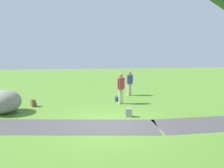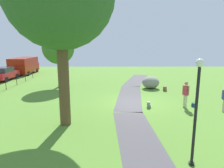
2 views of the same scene
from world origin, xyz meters
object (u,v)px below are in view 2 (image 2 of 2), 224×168
object	(u,v)px
spare_backpack_on_lawn	(149,105)
parked_hatchback_blue	(5,74)
lawn_boulder	(151,82)
handbag_on_grass	(194,105)
woman_with_handbag	(186,93)
backpack_by_boulder	(165,89)
delivery_van	(24,65)
frisbee_on_grass	(153,90)
lamp_post	(197,102)
young_tree_near_path	(58,48)

from	to	relation	value
spare_backpack_on_lawn	parked_hatchback_blue	bearing A→B (deg)	54.96
lawn_boulder	handbag_on_grass	distance (m)	6.17
woman_with_handbag	backpack_by_boulder	world-z (taller)	woman_with_handbag
backpack_by_boulder	delivery_van	distance (m)	20.45
woman_with_handbag	parked_hatchback_blue	bearing A→B (deg)	58.95
spare_backpack_on_lawn	handbag_on_grass	bearing A→B (deg)	-87.24
handbag_on_grass	parked_hatchback_blue	xyz separation A→B (m)	(10.34, 18.09, 0.66)
woman_with_handbag	frisbee_on_grass	bearing A→B (deg)	10.59
woman_with_handbag	handbag_on_grass	world-z (taller)	woman_with_handbag
handbag_on_grass	backpack_by_boulder	xyz separation A→B (m)	(4.75, 0.73, 0.05)
lawn_boulder	parked_hatchback_blue	world-z (taller)	parked_hatchback_blue
backpack_by_boulder	spare_backpack_on_lawn	bearing A→B (deg)	153.91
lamp_post	lawn_boulder	distance (m)	12.76
lawn_boulder	lamp_post	bearing A→B (deg)	175.51
handbag_on_grass	delivery_van	world-z (taller)	delivery_van
lawn_boulder	frisbee_on_grass	distance (m)	0.91
lawn_boulder	backpack_by_boulder	world-z (taller)	lawn_boulder
backpack_by_boulder	frisbee_on_grass	world-z (taller)	backpack_by_boulder
woman_with_handbag	parked_hatchback_blue	size ratio (longest dim) A/B	0.44
parked_hatchback_blue	spare_backpack_on_lawn	bearing A→B (deg)	-125.04
lawn_boulder	delivery_van	world-z (taller)	delivery_van
lawn_boulder	young_tree_near_path	bearing A→B (deg)	83.70
handbag_on_grass	parked_hatchback_blue	world-z (taller)	parked_hatchback_blue
lamp_post	delivery_van	distance (m)	27.04
lamp_post	handbag_on_grass	world-z (taller)	lamp_post
woman_with_handbag	delivery_van	xyz separation A→B (m)	(15.76, 17.34, 0.23)
spare_backpack_on_lawn	frisbee_on_grass	world-z (taller)	spare_backpack_on_lawn
young_tree_near_path	backpack_by_boulder	distance (m)	10.90
woman_with_handbag	frisbee_on_grass	world-z (taller)	woman_with_handbag
young_tree_near_path	spare_backpack_on_lawn	world-z (taller)	young_tree_near_path
parked_hatchback_blue	lawn_boulder	bearing A→B (deg)	-105.33
parked_hatchback_blue	delivery_van	size ratio (longest dim) A/B	0.72
handbag_on_grass	backpack_by_boulder	distance (m)	4.81
spare_backpack_on_lawn	frisbee_on_grass	bearing A→B (deg)	-15.21
young_tree_near_path	spare_backpack_on_lawn	size ratio (longest dim) A/B	13.42
handbag_on_grass	young_tree_near_path	bearing A→B (deg)	57.53
woman_with_handbag	handbag_on_grass	xyz separation A→B (m)	(0.14, -0.68, -0.90)
young_tree_near_path	lamp_post	size ratio (longest dim) A/B	1.43
handbag_on_grass	spare_backpack_on_lawn	world-z (taller)	spare_backpack_on_lawn
backpack_by_boulder	frisbee_on_grass	distance (m)	1.06
lamp_post	parked_hatchback_blue	size ratio (longest dim) A/B	0.94
lamp_post	frisbee_on_grass	bearing A→B (deg)	-5.46
young_tree_near_path	handbag_on_grass	bearing A→B (deg)	-122.47
handbag_on_grass	frisbee_on_grass	xyz separation A→B (m)	(5.19, 1.68, -0.13)
young_tree_near_path	backpack_by_boulder	world-z (taller)	young_tree_near_path
lamp_post	frisbee_on_grass	size ratio (longest dim) A/B	15.15
spare_backpack_on_lawn	delivery_van	distance (m)	21.71
frisbee_on_grass	parked_hatchback_blue	size ratio (longest dim) A/B	0.06
woman_with_handbag	frisbee_on_grass	distance (m)	5.52
young_tree_near_path	lawn_boulder	size ratio (longest dim) A/B	2.65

